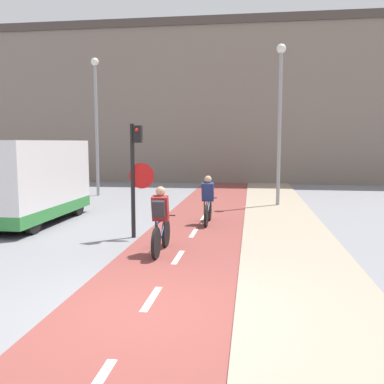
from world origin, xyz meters
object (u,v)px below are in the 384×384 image
(traffic_light_pole, at_px, (136,168))
(van, at_px, (27,183))
(street_lamp_far, at_px, (96,112))
(street_lamp_sidewalk, at_px, (280,107))
(cyclist_near, at_px, (161,222))
(cyclist_far, at_px, (208,203))

(traffic_light_pole, bearing_deg, van, 158.38)
(street_lamp_far, relative_size, van, 1.33)
(street_lamp_far, bearing_deg, van, -87.67)
(street_lamp_sidewalk, xyz_separation_m, cyclist_near, (-3.05, -7.73, -3.12))
(traffic_light_pole, distance_m, cyclist_far, 2.94)
(street_lamp_far, xyz_separation_m, street_lamp_sidewalk, (8.21, -2.23, -0.06))
(van, bearing_deg, traffic_light_pole, -21.62)
(cyclist_near, bearing_deg, van, 147.87)
(traffic_light_pole, relative_size, cyclist_near, 1.69)
(cyclist_far, bearing_deg, cyclist_near, -100.93)
(traffic_light_pole, relative_size, street_lamp_far, 0.47)
(street_lamp_far, relative_size, cyclist_far, 3.70)
(street_lamp_far, height_order, street_lamp_sidewalk, street_lamp_far)
(traffic_light_pole, relative_size, van, 0.63)
(traffic_light_pole, xyz_separation_m, cyclist_far, (1.68, 2.10, -1.19))
(street_lamp_far, xyz_separation_m, cyclist_far, (5.86, -6.34, -3.23))
(street_lamp_far, height_order, cyclist_far, street_lamp_far)
(street_lamp_sidewalk, height_order, van, street_lamp_sidewalk)
(van, bearing_deg, cyclist_near, -32.13)
(van, bearing_deg, street_lamp_sidewalk, 30.43)
(street_lamp_sidewalk, distance_m, cyclist_near, 8.87)
(traffic_light_pole, xyz_separation_m, street_lamp_sidewalk, (4.03, 6.21, 1.98))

